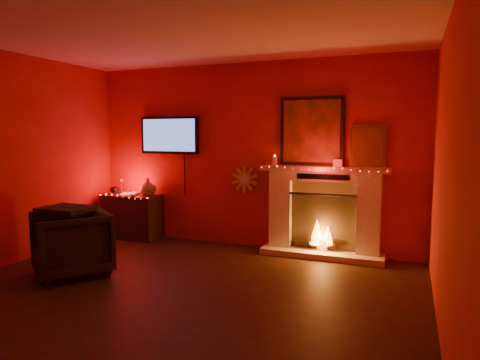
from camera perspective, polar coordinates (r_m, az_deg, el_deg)
The scene contains 6 objects.
room at distance 4.07m, azimuth -11.44°, elevation 1.59°, with size 5.00×5.00×5.00m.
fireplace at distance 5.96m, azimuth 11.01°, elevation -3.06°, with size 1.72×0.40×2.18m.
tv at distance 6.83m, azimuth -9.37°, elevation 5.90°, with size 1.00×0.07×1.24m.
sunburst_clock at distance 6.33m, azimuth 0.58°, elevation 0.10°, with size 0.40×0.03×0.40m.
console_table at distance 7.10m, azimuth -14.07°, elevation -4.41°, with size 0.92×0.54×0.97m.
armchair at distance 5.48m, azimuth -21.62°, elevation -7.82°, with size 0.82×0.84×0.76m, color black.
Camera 1 is at (2.22, -3.40, 1.66)m, focal length 32.00 mm.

